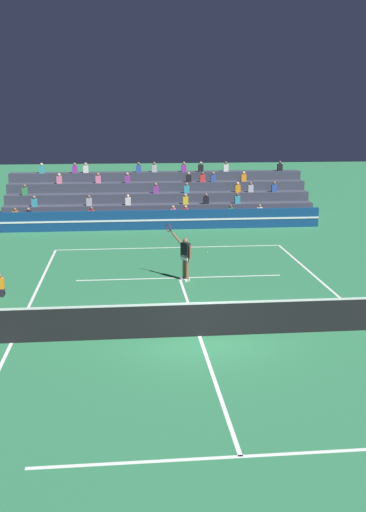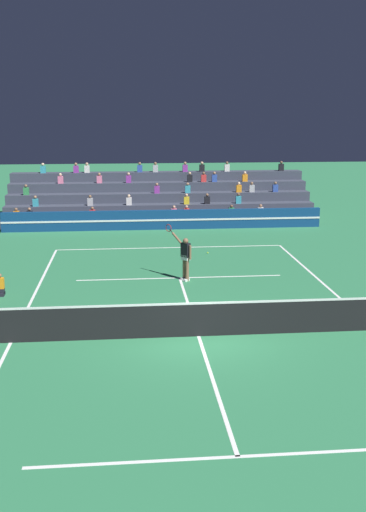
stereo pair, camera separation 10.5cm
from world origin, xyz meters
name	(u,v)px [view 2 (the right image)]	position (x,y,z in m)	size (l,w,h in m)	color
ground_plane	(199,336)	(0.00, 0.00, 0.00)	(120.00, 120.00, 0.00)	#2D7A4C
court_lines	(199,336)	(0.00, 0.00, 0.00)	(11.10, 23.90, 0.01)	white
tennis_net	(199,319)	(0.00, 0.00, 0.54)	(12.00, 0.10, 1.10)	slate
sponsor_banner_wall	(164,220)	(0.00, 16.59, 0.55)	(18.00, 0.26, 1.10)	navy
bleacher_stand	(160,202)	(0.00, 20.39, 1.02)	(18.48, 4.75, 3.38)	#383D4C
ball_kid_courtside	(0,287)	(-6.70, 4.67, 0.33)	(0.30, 0.36, 0.84)	black
tennis_player	(185,256)	(0.18, 6.08, 0.98)	(0.98, 1.09, 2.21)	brown
tennis_ball	(208,253)	(1.69, 10.52, 0.03)	(0.07, 0.07, 0.07)	#C6DB33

